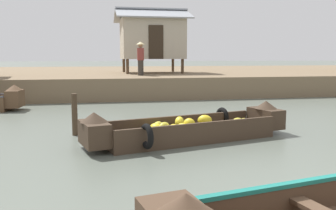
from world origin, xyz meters
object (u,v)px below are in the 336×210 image
(banana_boat, at_px, (189,128))
(mooring_post, at_px, (75,115))
(vendor_person, at_px, (141,57))
(stilt_house_mid_left, at_px, (152,38))

(banana_boat, relative_size, mooring_post, 4.86)
(vendor_person, distance_m, mooring_post, 9.42)
(banana_boat, xyz_separation_m, vendor_person, (0.12, 9.99, 1.64))
(stilt_house_mid_left, relative_size, mooring_post, 4.02)
(stilt_house_mid_left, distance_m, mooring_post, 12.73)
(vendor_person, bearing_deg, banana_boat, -90.71)
(stilt_house_mid_left, bearing_deg, mooring_post, -107.54)
(banana_boat, relative_size, stilt_house_mid_left, 1.21)
(banana_boat, distance_m, mooring_post, 2.84)
(vendor_person, bearing_deg, stilt_house_mid_left, 71.17)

